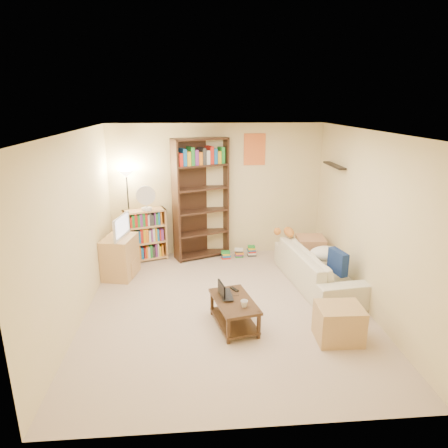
# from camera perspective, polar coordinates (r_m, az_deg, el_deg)

# --- Properties ---
(room) EXTENTS (4.50, 4.54, 2.52)m
(room) POSITION_cam_1_polar(r_m,az_deg,el_deg) (5.34, 0.39, 3.61)
(room) COLOR #C8AC96
(room) RESTS_ON ground
(sofa) EXTENTS (2.23, 1.29, 0.59)m
(sofa) POSITION_cam_1_polar(r_m,az_deg,el_deg) (6.67, 13.30, -6.08)
(sofa) COLOR beige
(sofa) RESTS_ON ground
(navy_pillow) EXTENTS (0.20, 0.41, 0.35)m
(navy_pillow) POSITION_cam_1_polar(r_m,az_deg,el_deg) (6.25, 15.95, -5.22)
(navy_pillow) COLOR navy
(navy_pillow) RESTS_ON sofa
(cream_blanket) EXTENTS (0.55, 0.39, 0.23)m
(cream_blanket) POSITION_cam_1_polar(r_m,az_deg,el_deg) (6.69, 14.39, -4.12)
(cream_blanket) COLOR white
(cream_blanket) RESTS_ON sofa
(tabby_cat) EXTENTS (0.47, 0.21, 0.16)m
(tabby_cat) POSITION_cam_1_polar(r_m,az_deg,el_deg) (7.11, 8.97, -1.11)
(tabby_cat) COLOR orange
(tabby_cat) RESTS_ON sofa
(coffee_table) EXTENTS (0.64, 0.93, 0.38)m
(coffee_table) POSITION_cam_1_polar(r_m,az_deg,el_deg) (5.39, 1.46, -12.14)
(coffee_table) COLOR #442A1A
(coffee_table) RESTS_ON ground
(laptop) EXTENTS (0.40, 0.29, 0.03)m
(laptop) POSITION_cam_1_polar(r_m,az_deg,el_deg) (5.42, 0.90, -10.09)
(laptop) COLOR black
(laptop) RESTS_ON coffee_table
(laptop_screen) EXTENTS (0.07, 0.28, 0.19)m
(laptop_screen) POSITION_cam_1_polar(r_m,az_deg,el_deg) (5.34, -0.36, -9.33)
(laptop_screen) COLOR white
(laptop_screen) RESTS_ON laptop
(mug) EXTENTS (0.18, 0.18, 0.09)m
(mug) POSITION_cam_1_polar(r_m,az_deg,el_deg) (5.15, 2.90, -11.30)
(mug) COLOR silver
(mug) RESTS_ON coffee_table
(tv_remote) EXTENTS (0.12, 0.15, 0.02)m
(tv_remote) POSITION_cam_1_polar(r_m,az_deg,el_deg) (5.58, 1.47, -9.29)
(tv_remote) COLOR black
(tv_remote) RESTS_ON coffee_table
(tv_stand) EXTENTS (0.59, 0.73, 0.70)m
(tv_stand) POSITION_cam_1_polar(r_m,az_deg,el_deg) (7.01, -14.62, -4.55)
(tv_stand) COLOR tan
(tv_stand) RESTS_ON ground
(television) EXTENTS (0.69, 0.35, 0.38)m
(television) POSITION_cam_1_polar(r_m,az_deg,el_deg) (6.84, -14.95, -0.36)
(television) COLOR black
(television) RESTS_ON tv_stand
(tall_bookshelf) EXTENTS (1.07, 0.69, 2.25)m
(tall_bookshelf) POSITION_cam_1_polar(r_m,az_deg,el_deg) (7.41, -3.33, 3.97)
(tall_bookshelf) COLOR #3B2416
(tall_bookshelf) RESTS_ON ground
(short_bookshelf) EXTENTS (0.82, 0.53, 0.98)m
(short_bookshelf) POSITION_cam_1_polar(r_m,az_deg,el_deg) (7.59, -11.16, -1.54)
(short_bookshelf) COLOR #DEB26C
(short_bookshelf) RESTS_ON ground
(desk_fan) EXTENTS (0.35, 0.20, 0.45)m
(desk_fan) POSITION_cam_1_polar(r_m,az_deg,el_deg) (7.34, -11.09, 3.70)
(desk_fan) COLOR silver
(desk_fan) RESTS_ON short_bookshelf
(floor_lamp) EXTENTS (0.29, 0.29, 1.69)m
(floor_lamp) POSITION_cam_1_polar(r_m,az_deg,el_deg) (7.47, -13.65, 4.88)
(floor_lamp) COLOR black
(floor_lamp) RESTS_ON ground
(side_table) EXTENTS (0.53, 0.53, 0.55)m
(side_table) POSITION_cam_1_polar(r_m,az_deg,el_deg) (7.37, 12.18, -3.91)
(side_table) COLOR tan
(side_table) RESTS_ON ground
(end_cabinet) EXTENTS (0.56, 0.48, 0.46)m
(end_cabinet) POSITION_cam_1_polar(r_m,az_deg,el_deg) (5.31, 16.07, -13.46)
(end_cabinet) COLOR tan
(end_cabinet) RESTS_ON ground
(book_stacks) EXTENTS (0.67, 0.23, 0.20)m
(book_stacks) POSITION_cam_1_polar(r_m,az_deg,el_deg) (7.70, 2.36, -4.10)
(book_stacks) COLOR red
(book_stacks) RESTS_ON ground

